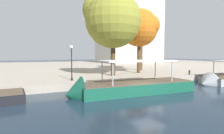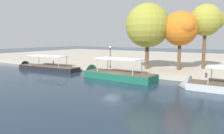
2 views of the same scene
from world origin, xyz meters
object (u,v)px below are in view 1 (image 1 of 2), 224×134
Objects in this scene: tour_boat_1 at (126,89)px; tree_2 at (140,28)px; mooring_bollard_1 at (189,72)px; tree_0 at (110,19)px; lamp_post at (72,60)px; tree_1 at (142,24)px.

tour_boat_1 is 13.83m from tree_2.
mooring_bollard_1 is 13.59m from tree_0.
tour_boat_1 is 18.67× the size of mooring_bollard_1.
tree_0 is at bearing -168.83° from tree_2.
tree_0 reaches higher than mooring_bollard_1.
tour_boat_1 is 1.11× the size of tree_0.
lamp_post is at bearing -156.60° from tree_0.
tree_0 is at bearing -148.60° from tree_1.
tree_1 reaches higher than tour_boat_1.
tour_boat_1 is at bearing -129.72° from tree_2.
tree_0 reaches higher than tour_boat_1.
mooring_bollard_1 is 9.84m from tree_2.
lamp_post is 8.41m from tree_0.
tree_0 is 5.71m from tree_2.
tree_0 is 10.38m from tree_1.
tree_1 reaches higher than mooring_bollard_1.
tree_1 is (14.75, 7.95, 6.23)m from lamp_post.
lamp_post is (-16.66, 1.39, 1.94)m from mooring_bollard_1.
tour_boat_1 is at bearing -162.66° from mooring_bollard_1.
tree_2 is at bearing -127.21° from tour_boat_1.
tree_0 is at bearing -101.04° from tour_boat_1.
tour_boat_1 is 13.26m from mooring_bollard_1.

